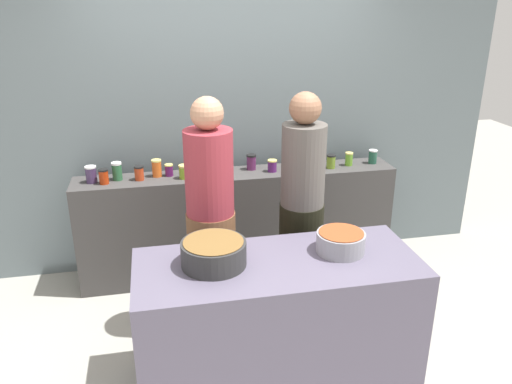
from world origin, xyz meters
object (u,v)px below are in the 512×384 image
object	(u,v)px
cook_with_tongs	(211,232)
preserve_jar_10	(272,166)
preserve_jar_14	(373,157)
preserve_jar_9	(251,162)
preserve_jar_2	(117,171)
preserve_jar_11	(298,162)
preserve_jar_13	(349,159)
cook_in_cap	(301,222)
preserve_jar_7	(195,167)
preserve_jar_1	(104,176)
preserve_jar_5	(169,170)
preserve_jar_3	(139,173)
preserve_jar_12	(331,161)
cooking_pot_center	(341,242)
preserve_jar_4	(157,168)
preserve_jar_0	(91,174)
cooking_pot_left	(214,253)
preserve_jar_8	(217,170)
preserve_jar_6	(184,172)

from	to	relation	value
cook_with_tongs	preserve_jar_10	bearing A→B (deg)	51.69
preserve_jar_14	preserve_jar_9	bearing A→B (deg)	177.39
preserve_jar_14	preserve_jar_10	bearing A→B (deg)	-177.37
preserve_jar_2	preserve_jar_11	world-z (taller)	preserve_jar_2
preserve_jar_13	cook_in_cap	bearing A→B (deg)	-130.05
preserve_jar_7	cook_in_cap	xyz separation A→B (m)	(0.68, -0.78, -0.20)
preserve_jar_1	preserve_jar_13	bearing A→B (deg)	1.38
preserve_jar_5	preserve_jar_10	xyz separation A→B (m)	(0.86, -0.07, 0.00)
preserve_jar_3	cook_with_tongs	bearing A→B (deg)	-58.93
preserve_jar_12	cook_in_cap	size ratio (longest dim) A/B	0.07
preserve_jar_3	cooking_pot_center	distance (m)	1.81
preserve_jar_3	preserve_jar_13	size ratio (longest dim) A/B	1.01
cook_with_tongs	preserve_jar_5	bearing A→B (deg)	105.73
preserve_jar_14	preserve_jar_11	bearing A→B (deg)	-177.55
preserve_jar_3	preserve_jar_4	world-z (taller)	preserve_jar_4
preserve_jar_11	preserve_jar_12	distance (m)	0.29
preserve_jar_10	preserve_jar_12	bearing A→B (deg)	-1.19
preserve_jar_0	preserve_jar_12	bearing A→B (deg)	-1.11
preserve_jar_7	cook_with_tongs	distance (m)	0.84
preserve_jar_1	preserve_jar_3	world-z (taller)	preserve_jar_1
preserve_jar_7	preserve_jar_12	distance (m)	1.16
preserve_jar_5	preserve_jar_13	world-z (taller)	preserve_jar_13
preserve_jar_2	preserve_jar_10	world-z (taller)	preserve_jar_2
preserve_jar_1	preserve_jar_10	bearing A→B (deg)	0.93
preserve_jar_9	preserve_jar_10	bearing A→B (deg)	-29.64
preserve_jar_0	cooking_pot_center	distance (m)	2.08
preserve_jar_0	cooking_pot_left	world-z (taller)	preserve_jar_0
preserve_jar_0	preserve_jar_13	world-z (taller)	preserve_jar_0
preserve_jar_3	cooking_pot_left	bearing A→B (deg)	-72.28
preserve_jar_7	cooking_pot_center	xyz separation A→B (m)	(0.76, -1.36, -0.09)
preserve_jar_3	preserve_jar_0	bearing A→B (deg)	177.57
preserve_jar_5	preserve_jar_7	bearing A→B (deg)	-8.84
preserve_jar_8	cooking_pot_left	size ratio (longest dim) A/B	0.30
preserve_jar_9	cook_in_cap	size ratio (longest dim) A/B	0.08
preserve_jar_3	preserve_jar_11	xyz separation A→B (m)	(1.32, 0.00, 0.00)
preserve_jar_0	preserve_jar_11	bearing A→B (deg)	-0.51
preserve_jar_4	preserve_jar_13	bearing A→B (deg)	-1.49
preserve_jar_4	preserve_jar_8	xyz separation A→B (m)	(0.48, -0.11, -0.01)
cooking_pot_left	cooking_pot_center	bearing A→B (deg)	0.53
preserve_jar_0	preserve_jar_3	xyz separation A→B (m)	(0.37, -0.02, -0.01)
cook_with_tongs	preserve_jar_11	bearing A→B (deg)	43.20
preserve_jar_4	preserve_jar_13	distance (m)	1.65
cook_in_cap	preserve_jar_5	bearing A→B (deg)	137.56
preserve_jar_6	cook_with_tongs	size ratio (longest dim) A/B	0.07
preserve_jar_8	cooking_pot_left	xyz separation A→B (m)	(-0.19, -1.29, -0.07)
preserve_jar_1	preserve_jar_10	world-z (taller)	preserve_jar_1
preserve_jar_3	cooking_pot_center	xyz separation A→B (m)	(1.21, -1.34, -0.08)
preserve_jar_2	preserve_jar_10	distance (m)	1.27
preserve_jar_4	cook_with_tongs	xyz separation A→B (m)	(0.34, -0.85, -0.21)
preserve_jar_8	preserve_jar_11	world-z (taller)	preserve_jar_11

